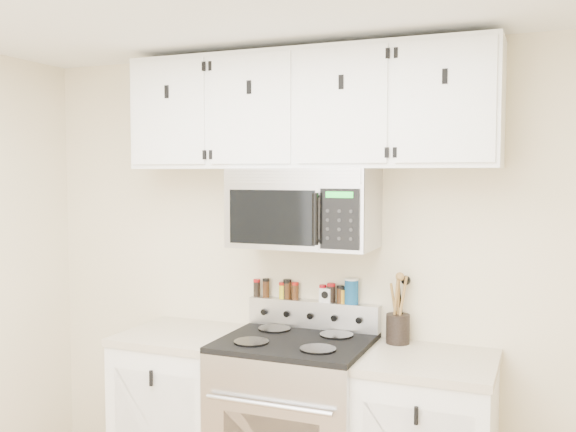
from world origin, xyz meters
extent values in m
cube|color=beige|center=(0.00, 1.75, 1.25)|extent=(3.50, 0.01, 2.50)
cube|color=#B7B7BA|center=(0.00, 1.43, 0.46)|extent=(0.76, 0.65, 0.92)
cube|color=black|center=(0.00, 1.43, 0.94)|extent=(0.76, 0.65, 0.03)
cube|color=#B7B7BA|center=(0.00, 1.71, 1.03)|extent=(0.76, 0.08, 0.15)
cylinder|color=black|center=(-0.18, 1.28, 0.96)|extent=(0.18, 0.18, 0.01)
cylinder|color=black|center=(0.18, 1.28, 0.96)|extent=(0.18, 0.18, 0.01)
cylinder|color=black|center=(-0.18, 1.57, 0.96)|extent=(0.18, 0.18, 0.01)
cylinder|color=black|center=(0.18, 1.57, 0.96)|extent=(0.18, 0.18, 0.01)
cube|color=white|center=(-0.69, 1.45, 0.44)|extent=(0.62, 0.60, 0.88)
cube|color=tan|center=(-0.69, 1.45, 0.90)|extent=(0.64, 0.62, 0.04)
cube|color=tan|center=(0.69, 1.45, 0.90)|extent=(0.64, 0.62, 0.04)
cube|color=#9E9EA3|center=(0.00, 1.56, 1.63)|extent=(0.76, 0.38, 0.42)
cube|color=#B7B7BA|center=(0.00, 1.36, 1.80)|extent=(0.73, 0.01, 0.08)
cube|color=black|center=(-0.10, 1.36, 1.59)|extent=(0.47, 0.01, 0.28)
cube|color=black|center=(0.26, 1.36, 1.59)|extent=(0.20, 0.01, 0.30)
cylinder|color=black|center=(0.15, 1.33, 1.59)|extent=(0.03, 0.03, 0.26)
cube|color=white|center=(0.00, 1.58, 2.15)|extent=(2.00, 0.33, 0.62)
cube|color=white|center=(-0.75, 1.41, 2.15)|extent=(0.46, 0.01, 0.57)
cube|color=black|center=(-0.75, 1.41, 2.26)|extent=(0.02, 0.01, 0.07)
cube|color=white|center=(-0.25, 1.41, 2.15)|extent=(0.46, 0.01, 0.57)
cube|color=black|center=(-0.25, 1.41, 2.26)|extent=(0.03, 0.01, 0.07)
cube|color=white|center=(0.25, 1.41, 2.15)|extent=(0.46, 0.01, 0.57)
cube|color=black|center=(0.25, 1.41, 2.26)|extent=(0.03, 0.01, 0.07)
cube|color=white|center=(0.75, 1.41, 2.15)|extent=(0.46, 0.01, 0.57)
cube|color=black|center=(0.75, 1.41, 2.26)|extent=(0.02, 0.01, 0.07)
cylinder|color=black|center=(0.49, 1.66, 1.00)|extent=(0.12, 0.12, 0.15)
cylinder|color=olive|center=(0.49, 1.66, 1.12)|extent=(0.01, 0.01, 0.29)
cylinder|color=olive|center=(0.51, 1.65, 1.13)|extent=(0.01, 0.01, 0.31)
cylinder|color=olive|center=(0.47, 1.67, 1.11)|extent=(0.01, 0.01, 0.27)
cylinder|color=black|center=(0.50, 1.68, 1.11)|extent=(0.01, 0.01, 0.28)
cylinder|color=olive|center=(0.48, 1.64, 1.12)|extent=(0.01, 0.01, 0.30)
cube|color=white|center=(0.08, 1.71, 1.14)|extent=(0.07, 0.06, 0.08)
cylinder|color=navy|center=(0.22, 1.71, 1.17)|extent=(0.08, 0.08, 0.13)
cylinder|color=white|center=(0.22, 1.71, 1.24)|extent=(0.08, 0.08, 0.01)
cylinder|color=black|center=(-0.35, 1.71, 1.14)|extent=(0.04, 0.04, 0.08)
cylinder|color=#9B0B0F|center=(-0.35, 1.71, 1.19)|extent=(0.04, 0.04, 0.02)
cylinder|color=#3A1F0E|center=(-0.29, 1.71, 1.15)|extent=(0.04, 0.04, 0.09)
cylinder|color=black|center=(-0.29, 1.71, 1.20)|extent=(0.04, 0.04, 0.02)
cylinder|color=gold|center=(-0.19, 1.71, 1.14)|extent=(0.04, 0.04, 0.08)
cylinder|color=#A1120C|center=(-0.19, 1.71, 1.19)|extent=(0.04, 0.04, 0.02)
cylinder|color=black|center=(-0.16, 1.71, 1.15)|extent=(0.04, 0.04, 0.09)
cylinder|color=black|center=(-0.16, 1.71, 1.20)|extent=(0.05, 0.05, 0.02)
cylinder|color=#3C210E|center=(-0.16, 1.71, 1.15)|extent=(0.04, 0.04, 0.10)
cylinder|color=black|center=(-0.16, 1.71, 1.20)|extent=(0.05, 0.05, 0.02)
cylinder|color=#442510|center=(-0.11, 1.71, 1.14)|extent=(0.04, 0.04, 0.08)
cylinder|color=#A9140D|center=(-0.11, 1.71, 1.19)|extent=(0.04, 0.04, 0.02)
cylinder|color=orange|center=(0.05, 1.71, 1.14)|extent=(0.04, 0.04, 0.08)
cylinder|color=maroon|center=(0.05, 1.71, 1.19)|extent=(0.04, 0.04, 0.02)
cylinder|color=black|center=(0.10, 1.71, 1.15)|extent=(0.04, 0.04, 0.09)
cylinder|color=#990B10|center=(0.10, 1.71, 1.20)|extent=(0.05, 0.05, 0.02)
cylinder|color=#3A1F0D|center=(0.16, 1.71, 1.14)|extent=(0.04, 0.04, 0.08)
cylinder|color=black|center=(0.16, 1.71, 1.19)|extent=(0.04, 0.04, 0.02)
cylinder|color=orange|center=(0.17, 1.71, 1.14)|extent=(0.03, 0.03, 0.08)
cylinder|color=black|center=(0.17, 1.71, 1.18)|extent=(0.04, 0.04, 0.02)
camera|label=1|loc=(1.20, -1.64, 1.81)|focal=40.00mm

